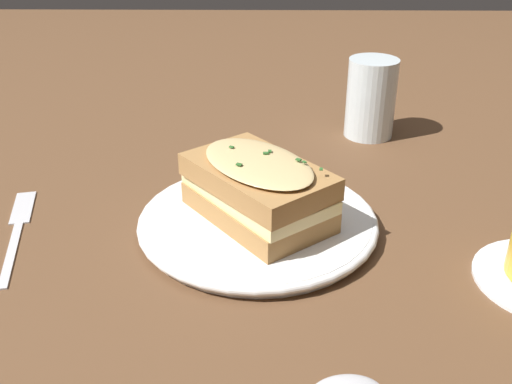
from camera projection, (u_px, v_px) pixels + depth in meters
ground_plane at (258, 238)px, 0.64m from camera, size 2.40×2.40×0.00m
dinner_plate at (256, 222)px, 0.65m from camera, size 0.26×0.26×0.02m
sandwich at (257, 189)px, 0.63m from camera, size 0.17×0.18×0.07m
water_glass at (371, 98)px, 0.86m from camera, size 0.07×0.07×0.11m
fork at (19, 223)px, 0.66m from camera, size 0.06×0.19×0.00m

